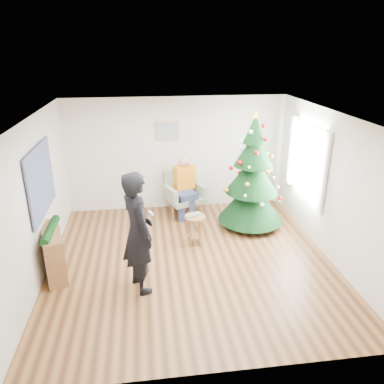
{
  "coord_description": "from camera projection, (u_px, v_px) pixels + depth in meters",
  "views": [
    {
      "loc": [
        -0.75,
        -5.79,
        3.64
      ],
      "look_at": [
        0.1,
        0.6,
        1.1
      ],
      "focal_mm": 35.0,
      "sensor_mm": 36.0,
      "label": 1
    }
  ],
  "objects": [
    {
      "name": "wall_right",
      "position": [
        331.0,
        187.0,
        6.6
      ],
      "size": [
        0.0,
        5.0,
        5.0
      ],
      "primitive_type": "plane",
      "rotation": [
        1.57,
        0.0,
        -1.57
      ],
      "color": "silver",
      "rests_on": "floor"
    },
    {
      "name": "console",
      "position": [
        54.0,
        252.0,
        6.27
      ],
      "size": [
        0.56,
        1.04,
        0.8
      ],
      "primitive_type": "cube",
      "rotation": [
        0.0,
        0.0,
        0.28
      ],
      "color": "brown",
      "rests_on": "floor"
    },
    {
      "name": "stool",
      "position": [
        195.0,
        230.0,
        7.24
      ],
      "size": [
        0.4,
        0.4,
        0.6
      ],
      "rotation": [
        0.0,
        0.0,
        0.18
      ],
      "color": "brown",
      "rests_on": "floor"
    },
    {
      "name": "curtains",
      "position": [
        306.0,
        160.0,
        7.44
      ],
      "size": [
        0.05,
        1.75,
        1.5
      ],
      "color": "white",
      "rests_on": "wall_right"
    },
    {
      "name": "framed_picture",
      "position": [
        168.0,
        131.0,
        8.33
      ],
      "size": [
        0.52,
        0.05,
        0.42
      ],
      "color": "tan",
      "rests_on": "wall_back"
    },
    {
      "name": "wall_back",
      "position": [
        177.0,
        154.0,
        8.59
      ],
      "size": [
        5.0,
        0.0,
        5.0
      ],
      "primitive_type": "plane",
      "rotation": [
        1.57,
        0.0,
        0.0
      ],
      "color": "silver",
      "rests_on": "floor"
    },
    {
      "name": "garland",
      "position": [
        50.0,
        230.0,
        6.11
      ],
      "size": [
        0.14,
        0.9,
        0.14
      ],
      "primitive_type": "cylinder",
      "rotation": [
        1.57,
        0.0,
        0.0
      ],
      "color": "black",
      "rests_on": "console"
    },
    {
      "name": "seated_person",
      "position": [
        185.0,
        186.0,
        8.38
      ],
      "size": [
        0.55,
        0.71,
        1.35
      ],
      "rotation": [
        0.0,
        0.0,
        0.34
      ],
      "color": "navy",
      "rests_on": "armchair"
    },
    {
      "name": "wall_left",
      "position": [
        36.0,
        202.0,
        5.98
      ],
      "size": [
        0.0,
        5.0,
        5.0
      ],
      "primitive_type": "plane",
      "rotation": [
        1.57,
        0.0,
        1.57
      ],
      "color": "silver",
      "rests_on": "floor"
    },
    {
      "name": "wall_front",
      "position": [
        221.0,
        281.0,
        3.98
      ],
      "size": [
        5.0,
        0.0,
        5.0
      ],
      "primitive_type": "plane",
      "rotation": [
        -1.57,
        0.0,
        0.0
      ],
      "color": "silver",
      "rests_on": "floor"
    },
    {
      "name": "armchair",
      "position": [
        184.0,
        198.0,
        8.54
      ],
      "size": [
        0.96,
        0.94,
        1.03
      ],
      "rotation": [
        0.0,
        0.0,
        0.34
      ],
      "color": "gray",
      "rests_on": "floor"
    },
    {
      "name": "standing_man",
      "position": [
        138.0,
        233.0,
        5.68
      ],
      "size": [
        0.71,
        0.84,
        1.96
      ],
      "primitive_type": "imported",
      "rotation": [
        0.0,
        0.0,
        1.97
      ],
      "color": "black",
      "rests_on": "floor"
    },
    {
      "name": "window_panel",
      "position": [
        307.0,
        160.0,
        7.44
      ],
      "size": [
        0.04,
        1.3,
        1.4
      ],
      "primitive_type": "cube",
      "color": "white",
      "rests_on": "wall_right"
    },
    {
      "name": "christmas_tree",
      "position": [
        252.0,
        176.0,
        7.73
      ],
      "size": [
        1.36,
        1.36,
        2.46
      ],
      "rotation": [
        0.0,
        0.0,
        0.28
      ],
      "color": "#3F2816",
      "rests_on": "floor"
    },
    {
      "name": "tapestry",
      "position": [
        41.0,
        181.0,
        6.17
      ],
      "size": [
        0.03,
        1.5,
        1.15
      ],
      "primitive_type": "cube",
      "color": "black",
      "rests_on": "wall_left"
    },
    {
      "name": "game_controller",
      "position": [
        151.0,
        213.0,
        5.56
      ],
      "size": [
        0.08,
        0.13,
        0.04
      ],
      "primitive_type": "cube",
      "rotation": [
        0.0,
        0.0,
        0.4
      ],
      "color": "white",
      "rests_on": "standing_man"
    },
    {
      "name": "laptop",
      "position": [
        195.0,
        215.0,
        7.13
      ],
      "size": [
        0.39,
        0.35,
        0.03
      ],
      "primitive_type": "imported",
      "rotation": [
        0.0,
        0.0,
        0.53
      ],
      "color": "silver",
      "rests_on": "stool"
    },
    {
      "name": "floor",
      "position": [
        191.0,
        261.0,
        6.77
      ],
      "size": [
        5.0,
        5.0,
        0.0
      ],
      "primitive_type": "plane",
      "color": "brown",
      "rests_on": "ground"
    },
    {
      "name": "ceiling",
      "position": [
        191.0,
        117.0,
        5.81
      ],
      "size": [
        5.0,
        5.0,
        0.0
      ],
      "primitive_type": "plane",
      "rotation": [
        3.14,
        0.0,
        0.0
      ],
      "color": "white",
      "rests_on": "wall_back"
    }
  ]
}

